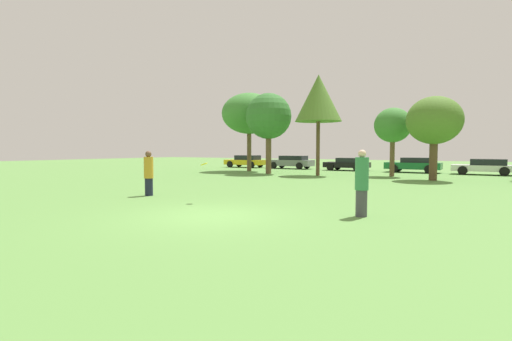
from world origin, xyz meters
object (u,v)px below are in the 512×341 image
at_px(parked_car_yellow, 246,161).
at_px(parked_car_grey, 291,162).
at_px(person_catcher, 362,183).
at_px(frisbee, 204,164).
at_px(parked_car_green, 414,164).
at_px(tree_4, 434,121).
at_px(person_thrower, 149,173).
at_px(parked_car_white, 485,166).
at_px(tree_1, 269,117).
at_px(parked_car_black, 348,164).
at_px(tree_0, 249,114).
at_px(tree_2, 318,98).
at_px(tree_3, 393,126).

relative_size(parked_car_yellow, parked_car_grey, 0.96).
height_order(person_catcher, frisbee, person_catcher).
xyz_separation_m(parked_car_grey, parked_car_green, (11.35, -0.29, -0.02)).
height_order(frisbee, tree_4, tree_4).
bearing_deg(person_thrower, person_catcher, 0.00).
bearing_deg(parked_car_grey, parked_car_white, 178.46).
relative_size(tree_1, parked_car_yellow, 1.44).
xyz_separation_m(frisbee, parked_car_black, (-2.12, 22.67, -0.76)).
bearing_deg(parked_car_black, tree_4, 135.26).
xyz_separation_m(person_thrower, tree_1, (-2.80, 14.75, 3.51)).
distance_m(person_thrower, tree_1, 15.42).
relative_size(person_thrower, parked_car_yellow, 0.42).
relative_size(tree_0, parked_car_yellow, 1.56).
height_order(tree_2, parked_car_yellow, tree_2).
relative_size(person_catcher, tree_0, 0.28).
bearing_deg(parked_car_yellow, person_catcher, 129.78).
bearing_deg(tree_0, parked_car_grey, 77.74).
bearing_deg(tree_0, tree_3, -0.46).
bearing_deg(person_catcher, parked_car_yellow, -48.94).
xyz_separation_m(tree_0, tree_2, (7.24, -2.05, 0.57)).
bearing_deg(frisbee, tree_3, 80.39).
height_order(tree_0, parked_car_black, tree_0).
relative_size(tree_2, parked_car_white, 1.72).
bearing_deg(tree_0, parked_car_black, 38.32).
distance_m(parked_car_black, parked_car_white, 10.55).
bearing_deg(parked_car_grey, tree_1, 103.82).
relative_size(tree_0, tree_4, 1.32).
bearing_deg(tree_2, person_thrower, -95.07).
distance_m(tree_2, parked_car_grey, 10.94).
bearing_deg(parked_car_green, tree_0, 23.30).
xyz_separation_m(tree_0, tree_3, (12.00, -0.10, -1.43)).
relative_size(person_catcher, parked_car_yellow, 0.44).
relative_size(tree_2, tree_4, 1.42).
xyz_separation_m(tree_2, tree_3, (4.76, 1.96, -2.00)).
height_order(tree_0, parked_car_grey, tree_0).
height_order(tree_0, parked_car_yellow, tree_0).
bearing_deg(parked_car_white, person_catcher, 82.89).
height_order(person_catcher, tree_4, tree_4).
xyz_separation_m(frisbee, tree_1, (-5.99, 15.08, 3.06)).
bearing_deg(tree_1, parked_car_green, 38.24).
height_order(parked_car_black, parked_car_green, parked_car_green).
height_order(tree_4, parked_car_black, tree_4).
height_order(tree_3, parked_car_yellow, tree_3).
relative_size(person_thrower, parked_car_black, 0.47).
bearing_deg(tree_0, person_thrower, -70.59).
relative_size(tree_0, parked_car_green, 1.59).
bearing_deg(tree_0, tree_4, -8.88).
xyz_separation_m(person_catcher, parked_car_yellow, (-18.67, 22.51, -0.27)).
xyz_separation_m(parked_car_grey, parked_car_white, (16.30, -0.47, -0.05)).
height_order(tree_1, tree_3, tree_1).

